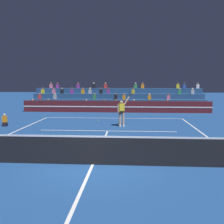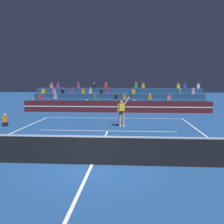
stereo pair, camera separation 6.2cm
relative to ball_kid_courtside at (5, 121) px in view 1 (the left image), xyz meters
The scene contains 8 objects.
ground_plane 10.34m from the ball_kid_courtside, 47.50° to the right, with size 120.00×120.00×0.00m, color navy.
court_lines 10.34m from the ball_kid_courtside, 47.50° to the right, with size 11.10×23.90×0.01m.
tennis_net 10.34m from the ball_kid_courtside, 47.50° to the right, with size 12.00×0.10×1.10m.
sponsor_banner_wall 10.75m from the ball_kid_courtside, 49.51° to the left, with size 18.00×0.26×1.10m.
bleacher_stand 13.32m from the ball_kid_courtside, 58.45° to the left, with size 18.13×3.80×2.83m.
ball_kid_courtside is the anchor object (origin of this frame).
tennis_player 7.82m from the ball_kid_courtside, ahead, with size 1.10×0.61×2.40m.
tennis_ball 6.53m from the ball_kid_courtside, 24.30° to the left, with size 0.07×0.07×0.07m, color #C6DB33.
Camera 1 is at (1.31, -9.08, 3.00)m, focal length 42.00 mm.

